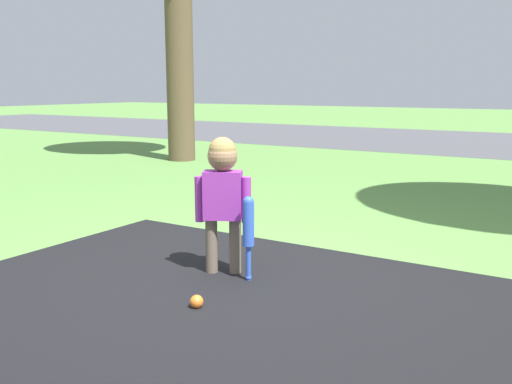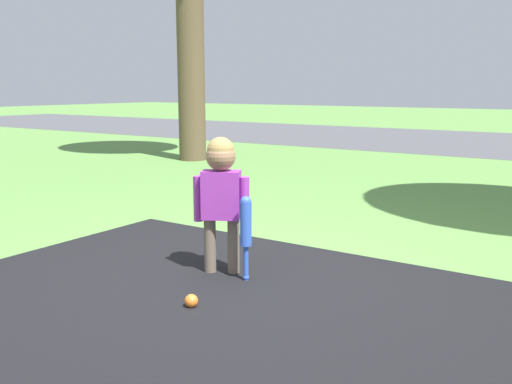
{
  "view_description": "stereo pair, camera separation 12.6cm",
  "coord_description": "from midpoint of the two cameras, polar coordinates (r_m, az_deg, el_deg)",
  "views": [
    {
      "loc": [
        1.84,
        -2.76,
        1.2
      ],
      "look_at": [
        -0.23,
        0.55,
        0.47
      ],
      "focal_mm": 40.0,
      "sensor_mm": 36.0,
      "label": 1
    },
    {
      "loc": [
        1.94,
        -2.7,
        1.2
      ],
      "look_at": [
        -0.23,
        0.55,
        0.47
      ],
      "focal_mm": 40.0,
      "sensor_mm": 36.0,
      "label": 2
    }
  ],
  "objects": [
    {
      "name": "baseball_bat",
      "position": [
        3.52,
        0.0,
        -3.48
      ],
      "size": [
        0.07,
        0.07,
        0.54
      ],
      "color": "blue",
      "rests_on": "ground"
    },
    {
      "name": "ground_plane",
      "position": [
        3.53,
        -0.81,
        -9.35
      ],
      "size": [
        60.0,
        60.0,
        0.0
      ],
      "primitive_type": "plane",
      "color": "#5B8C42"
    },
    {
      "name": "child",
      "position": [
        3.63,
        -2.52,
        0.62
      ],
      "size": [
        0.33,
        0.23,
        0.89
      ],
      "rotation": [
        0.0,
        0.0,
        0.47
      ],
      "color": "#6B5B4C",
      "rests_on": "ground"
    },
    {
      "name": "sports_ball",
      "position": [
        3.21,
        -5.35,
        -10.79
      ],
      "size": [
        0.07,
        0.07,
        0.07
      ],
      "color": "orange",
      "rests_on": "ground"
    }
  ]
}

